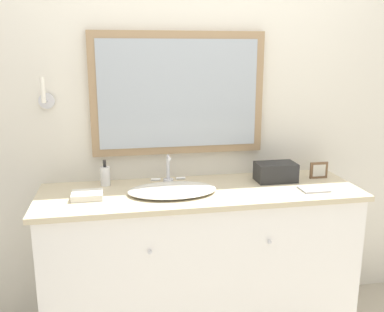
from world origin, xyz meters
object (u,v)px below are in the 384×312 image
(sink_basin, at_px, (172,189))
(appliance_box, at_px, (276,172))
(picture_frame, at_px, (319,170))
(soap_bottle, at_px, (105,175))

(sink_basin, distance_m, appliance_box, 0.66)
(sink_basin, height_order, picture_frame, sink_basin)
(soap_bottle, bearing_deg, sink_basin, -29.49)
(appliance_box, bearing_deg, picture_frame, 1.44)
(soap_bottle, xyz_separation_m, picture_frame, (1.30, -0.09, -0.01))
(sink_basin, distance_m, soap_bottle, 0.42)
(soap_bottle, height_order, picture_frame, soap_bottle)
(appliance_box, bearing_deg, soap_bottle, 174.28)
(sink_basin, bearing_deg, picture_frame, 6.92)
(sink_basin, bearing_deg, appliance_box, 9.29)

